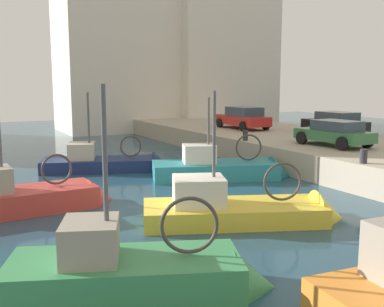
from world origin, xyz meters
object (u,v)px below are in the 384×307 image
parked_car_black (335,123)px  mooring_bollard_mid (245,135)px  fishing_boat_green (142,289)px  fishing_boat_teal (223,176)px  mooring_bollard_south (364,156)px  fishing_boat_navy (109,168)px  parked_car_green (335,133)px  fishing_boat_yellow (246,218)px  parked_car_red (243,118)px  fishing_boat_red (22,208)px

parked_car_black → mooring_bollard_mid: parked_car_black is taller
fishing_boat_green → fishing_boat_teal: (7.49, 9.07, -0.01)m
fishing_boat_green → parked_car_black: size_ratio=1.40×
fishing_boat_teal → mooring_bollard_south: bearing=-57.6°
fishing_boat_navy → parked_car_green: (9.78, -5.13, 1.75)m
fishing_boat_yellow → mooring_bollard_mid: size_ratio=11.89×
fishing_boat_navy → mooring_bollard_south: 11.81m
fishing_boat_green → mooring_bollard_mid: fishing_boat_green is taller
fishing_boat_green → parked_car_green: size_ratio=1.45×
parked_car_red → mooring_bollard_mid: (-3.45, -5.40, -0.47)m
fishing_boat_yellow → parked_car_green: 10.12m
fishing_boat_navy → parked_car_red: bearing=21.2°
parked_car_red → parked_car_black: bearing=-58.9°
parked_car_red → mooring_bollard_mid: 6.42m
fishing_boat_yellow → mooring_bollard_mid: bearing=56.1°
fishing_boat_yellow → fishing_boat_navy: (-1.19, 10.19, -0.02)m
fishing_boat_teal → parked_car_green: (5.77, -0.89, 1.75)m
parked_car_green → parked_car_red: size_ratio=0.91×
parked_car_black → fishing_boat_navy: bearing=175.5°
parked_car_green → mooring_bollard_south: (-2.58, -4.13, -0.38)m
fishing_boat_navy → parked_car_black: (13.80, -1.10, 1.78)m
fishing_boat_red → parked_car_green: 14.68m
fishing_boat_yellow → fishing_boat_green: 5.61m
fishing_boat_red → parked_car_black: 19.26m
fishing_boat_teal → mooring_bollard_south: fishing_boat_teal is taller
fishing_boat_red → fishing_boat_yellow: bearing=-36.3°
parked_car_green → mooring_bollard_south: 4.89m
fishing_boat_teal → fishing_boat_red: bearing=-169.9°
fishing_boat_yellow → mooring_bollard_mid: (6.01, 8.93, 1.35)m
fishing_boat_teal → parked_car_red: size_ratio=1.53×
mooring_bollard_south → parked_car_black: bearing=51.0°
fishing_boat_yellow → parked_car_black: fishing_boat_yellow is taller
fishing_boat_red → fishing_boat_teal: (8.80, 1.57, -0.01)m
parked_car_red → fishing_boat_yellow: bearing=-123.4°
fishing_boat_yellow → parked_car_red: fishing_boat_yellow is taller
parked_car_black → mooring_bollard_mid: (-6.61, -0.16, -0.42)m
fishing_boat_navy → mooring_bollard_mid: (7.20, -1.26, 1.37)m
parked_car_green → fishing_boat_red: bearing=-177.3°
fishing_boat_yellow → fishing_boat_navy: 10.26m
fishing_boat_yellow → fishing_boat_navy: bearing=96.7°
fishing_boat_green → parked_car_red: bearing=51.0°
fishing_boat_teal → fishing_boat_yellow: bearing=-115.4°
parked_car_black → mooring_bollard_south: 10.51m
fishing_boat_navy → parked_car_black: fishing_boat_navy is taller
fishing_boat_green → fishing_boat_red: (-1.31, 7.50, 0.00)m
fishing_boat_yellow → fishing_boat_navy: size_ratio=1.00×
fishing_boat_green → mooring_bollard_south: 11.50m
parked_car_black → mooring_bollard_south: bearing=-129.0°
parked_car_red → parked_car_black: (3.16, -5.23, -0.06)m
fishing_boat_yellow → fishing_boat_green: (-4.66, -3.12, -0.01)m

